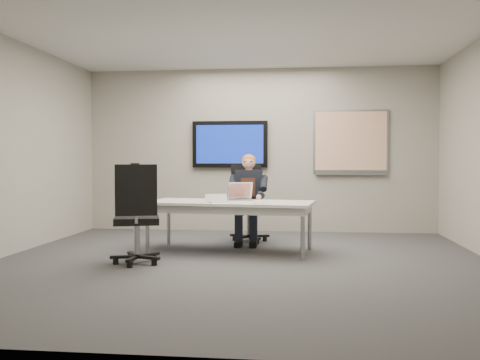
# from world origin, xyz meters

# --- Properties ---
(floor) EXTENTS (6.00, 6.00, 0.02)m
(floor) POSITION_xyz_m (0.00, 0.00, 0.00)
(floor) COLOR #323234
(floor) RESTS_ON ground
(ceiling) EXTENTS (6.00, 6.00, 0.02)m
(ceiling) POSITION_xyz_m (0.00, 0.00, 2.80)
(ceiling) COLOR silver
(ceiling) RESTS_ON wall_back
(wall_back) EXTENTS (6.00, 0.02, 2.80)m
(wall_back) POSITION_xyz_m (0.00, 3.00, 1.40)
(wall_back) COLOR #A39D93
(wall_back) RESTS_ON ground
(wall_front) EXTENTS (6.00, 0.02, 2.80)m
(wall_front) POSITION_xyz_m (0.00, -3.00, 1.40)
(wall_front) COLOR #A39D93
(wall_front) RESTS_ON ground
(conference_table) EXTENTS (2.28, 1.18, 0.67)m
(conference_table) POSITION_xyz_m (-0.22, 0.84, 0.60)
(conference_table) COLOR white
(conference_table) RESTS_ON ground
(tv_display) EXTENTS (1.30, 0.09, 0.80)m
(tv_display) POSITION_xyz_m (-0.50, 2.95, 1.50)
(tv_display) COLOR black
(tv_display) RESTS_ON wall_back
(whiteboard) EXTENTS (1.25, 0.08, 1.10)m
(whiteboard) POSITION_xyz_m (1.55, 2.97, 1.53)
(whiteboard) COLOR gray
(whiteboard) RESTS_ON wall_back
(office_chair_far) EXTENTS (0.69, 0.69, 1.16)m
(office_chair_far) POSITION_xyz_m (-0.07, 1.79, 0.36)
(office_chair_far) COLOR black
(office_chair_far) RESTS_ON ground
(office_chair_near) EXTENTS (0.69, 0.69, 1.17)m
(office_chair_near) POSITION_xyz_m (-1.19, -0.16, 0.37)
(office_chair_near) COLOR black
(office_chair_near) RESTS_ON ground
(seated_person) EXTENTS (0.42, 0.72, 1.31)m
(seated_person) POSITION_xyz_m (-0.05, 1.54, 0.53)
(seated_person) COLOR #1E2432
(seated_person) RESTS_ON office_chair_far
(crutch) EXTENTS (0.22, 0.46, 1.23)m
(crutch) POSITION_xyz_m (-2.12, 2.83, 0.60)
(crutch) COLOR #9EA1A6
(crutch) RESTS_ON ground
(laptop) EXTENTS (0.41, 0.43, 0.24)m
(laptop) POSITION_xyz_m (-0.12, 1.09, 0.73)
(laptop) COLOR #B7B7B9
(laptop) RESTS_ON conference_table
(name_tent) EXTENTS (0.29, 0.13, 0.11)m
(name_tent) POSITION_xyz_m (-0.37, 0.64, 0.73)
(name_tent) COLOR white
(name_tent) RESTS_ON conference_table
(pen) EXTENTS (0.05, 0.13, 0.01)m
(pen) POSITION_xyz_m (-0.43, 0.50, 0.68)
(pen) COLOR black
(pen) RESTS_ON conference_table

